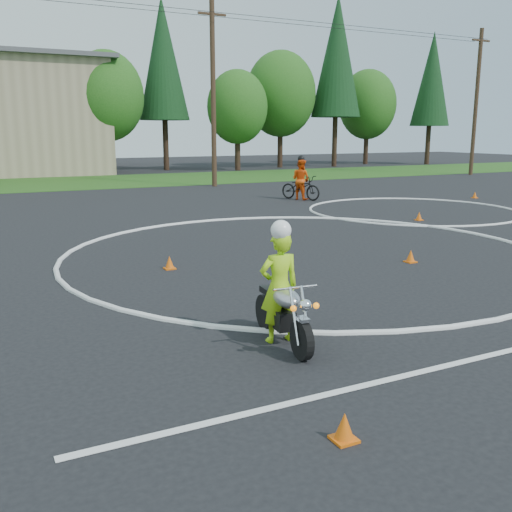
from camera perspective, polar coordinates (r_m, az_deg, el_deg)
name	(u,v)px	position (r m, az deg, el deg)	size (l,w,h in m)	color
ground	(379,280)	(12.18, 12.22, -2.32)	(120.00, 120.00, 0.00)	black
grass_strip	(103,181)	(37.03, -15.02, 7.21)	(120.00, 10.00, 0.02)	#1E4714
course_markings	(344,237)	(16.85, 8.77, 1.87)	(19.05, 19.05, 0.12)	silver
primary_motorcycle	(284,313)	(8.23, 2.77, -5.69)	(0.65, 1.86, 0.97)	black
rider_primary_grp	(279,284)	(8.23, 2.35, -2.79)	(0.63, 0.44, 1.81)	#A3E017
rider_second_grp	(301,184)	(26.16, 4.50, 7.18)	(1.49, 2.20, 2.00)	black
traffic_cones	(425,243)	(15.82, 16.53, 1.29)	(18.20, 15.21, 0.30)	#E55C0C
treeline	(260,88)	(49.22, 0.35, 16.48)	(38.20, 8.10, 14.52)	#382619
utility_poles	(213,92)	(32.69, -4.31, 16.07)	(41.60, 1.12, 10.00)	#473321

